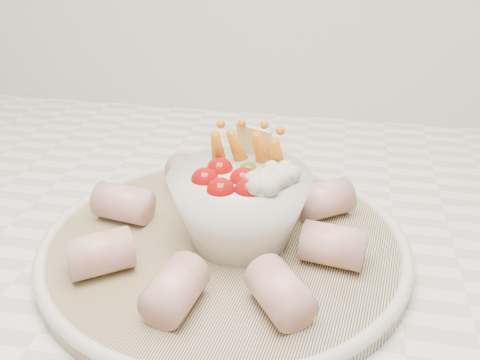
# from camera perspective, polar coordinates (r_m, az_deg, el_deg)

# --- Properties ---
(serving_platter) EXTENTS (0.39, 0.39, 0.02)m
(serving_platter) POSITION_cam_1_polar(r_m,az_deg,el_deg) (0.52, -1.62, -6.78)
(serving_platter) COLOR navy
(serving_platter) RESTS_ON kitchen_counter
(veggie_bowl) EXTENTS (0.13, 0.13, 0.10)m
(veggie_bowl) POSITION_cam_1_polar(r_m,az_deg,el_deg) (0.50, 0.09, -2.47)
(veggie_bowl) COLOR white
(veggie_bowl) RESTS_ON serving_platter
(cured_meat_rolls) EXTENTS (0.27, 0.28, 0.04)m
(cured_meat_rolls) POSITION_cam_1_polar(r_m,az_deg,el_deg) (0.51, -1.72, -4.62)
(cured_meat_rolls) COLOR #BA5955
(cured_meat_rolls) RESTS_ON serving_platter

